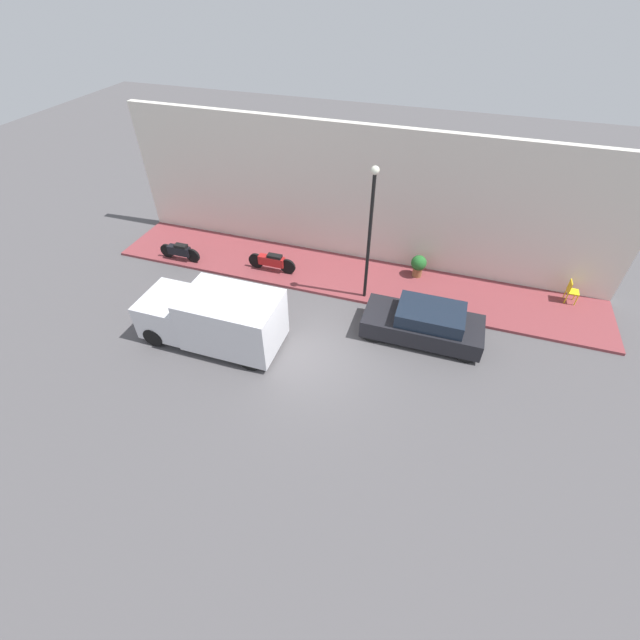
{
  "coord_description": "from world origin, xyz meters",
  "views": [
    {
      "loc": [
        -9.25,
        -3.34,
        10.14
      ],
      "look_at": [
        1.1,
        0.04,
        0.6
      ],
      "focal_mm": 24.0,
      "sensor_mm": 36.0,
      "label": 1
    }
  ],
  "objects": [
    {
      "name": "ground_plane",
      "position": [
        0.0,
        0.0,
        0.0
      ],
      "size": [
        60.0,
        60.0,
        0.0
      ],
      "primitive_type": "plane",
      "color": "#514F51"
    },
    {
      "name": "sidewalk",
      "position": [
        4.6,
        0.0,
        0.06
      ],
      "size": [
        2.91,
        19.63,
        0.11
      ],
      "color": "brown",
      "rests_on": "ground_plane"
    },
    {
      "name": "building_facade",
      "position": [
        6.2,
        0.0,
        2.74
      ],
      "size": [
        0.3,
        19.63,
        5.48
      ],
      "color": "silver",
      "rests_on": "ground_plane"
    },
    {
      "name": "parked_car",
      "position": [
        2.02,
        -3.34,
        0.61
      ],
      "size": [
        1.69,
        3.96,
        1.27
      ],
      "color": "black",
      "rests_on": "ground_plane"
    },
    {
      "name": "delivery_van",
      "position": [
        -0.29,
        3.27,
        1.0
      ],
      "size": [
        1.97,
        4.71,
        1.96
      ],
      "color": "silver",
      "rests_on": "ground_plane"
    },
    {
      "name": "motorcycle_black",
      "position": [
        3.53,
        7.03,
        0.52
      ],
      "size": [
        0.3,
        1.83,
        0.74
      ],
      "color": "black",
      "rests_on": "sidewalk"
    },
    {
      "name": "motorcycle_red",
      "position": [
        3.98,
        3.03,
        0.54
      ],
      "size": [
        0.3,
        2.02,
        0.76
      ],
      "color": "#B21E1E",
      "rests_on": "sidewalk"
    },
    {
      "name": "streetlamp",
      "position": [
        3.51,
        -0.95,
        3.1
      ],
      "size": [
        0.28,
        0.28,
        5.0
      ],
      "color": "black",
      "rests_on": "sidewalk"
    },
    {
      "name": "potted_plant",
      "position": [
        5.44,
        -2.65,
        0.64
      ],
      "size": [
        0.61,
        0.61,
        0.92
      ],
      "color": "brown",
      "rests_on": "sidewalk"
    },
    {
      "name": "cafe_chair",
      "position": [
        5.54,
        -8.24,
        0.62
      ],
      "size": [
        0.4,
        0.4,
        0.87
      ],
      "color": "yellow",
      "rests_on": "sidewalk"
    }
  ]
}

